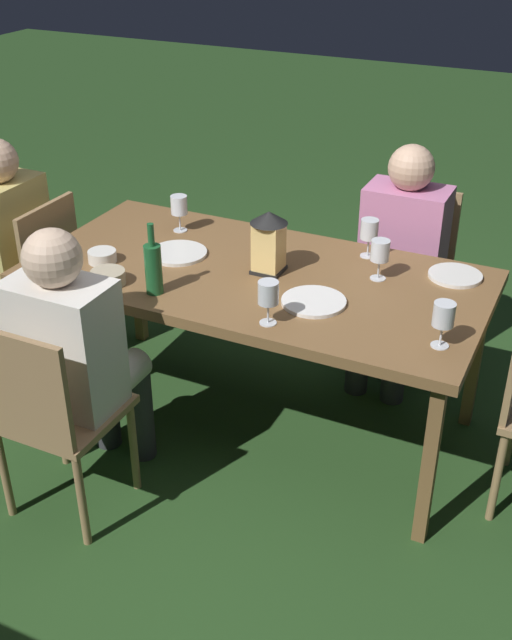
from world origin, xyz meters
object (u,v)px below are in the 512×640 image
(person_in_pink, at_px, (399,256))
(wine_glass_c, at_px, (268,295))
(chair_side_right_b, at_px, (49,411))
(plate_b, at_px, (314,302))
(wine_glass_e, at_px, (444,317))
(chair_head_far, at_px, (35,276))
(person_in_cream, at_px, (77,350))
(wine_glass_b, at_px, (380,252))
(plate_c, at_px, (178,253))
(plate_a, at_px, (455,275))
(bowl_bread, at_px, (102,256))
(wine_glass_a, at_px, (369,231))
(wine_glass_d, at_px, (179,207))
(bowl_olives, at_px, (108,277))
(lantern_centerpiece, at_px, (269,239))
(chair_side_left_a, at_px, (407,268))
(dining_table, at_px, (256,284))
(green_bottle_on_table, at_px, (153,267))

(person_in_pink, height_order, wine_glass_c, person_in_pink)
(chair_side_right_b, distance_m, plate_b, 1.06)
(wine_glass_e, bearing_deg, chair_head_far, -7.03)
(person_in_cream, distance_m, wine_glass_b, 1.24)
(chair_head_far, bearing_deg, wine_glass_e, 172.97)
(wine_glass_c, relative_size, plate_c, 0.67)
(plate_a, xyz_separation_m, bowl_bread, (1.38, 0.50, 0.02))
(person_in_pink, height_order, plate_a, person_in_pink)
(wine_glass_c, bearing_deg, wine_glass_a, -101.60)
(person_in_cream, bearing_deg, wine_glass_d, -85.08)
(plate_a, xyz_separation_m, bowl_olives, (1.24, 0.66, 0.02))
(chair_side_right_b, distance_m, person_in_cream, 0.25)
(wine_glass_a, height_order, wine_glass_c, same)
(plate_b, height_order, bowl_olives, bowl_olives)
(chair_side_right_b, distance_m, wine_glass_c, 0.90)
(lantern_centerpiece, xyz_separation_m, plate_a, (-0.71, -0.28, -0.14))
(chair_side_left_a, distance_m, plate_a, 0.70)
(wine_glass_c, height_order, plate_a, wine_glass_c)
(wine_glass_d, bearing_deg, wine_glass_e, 159.69)
(chair_head_far, height_order, wine_glass_a, wine_glass_a)
(dining_table, distance_m, person_in_pink, 0.79)
(wine_glass_b, height_order, plate_b, wine_glass_b)
(plate_b, relative_size, plate_c, 0.99)
(chair_side_left_a, xyz_separation_m, lantern_centerpiece, (0.38, 0.83, 0.42))
(green_bottle_on_table, bearing_deg, plate_b, -162.90)
(wine_glass_a, xyz_separation_m, bowl_olives, (0.86, 0.69, -0.09))
(person_in_pink, xyz_separation_m, lantern_centerpiece, (0.38, 0.64, 0.27))
(wine_glass_a, height_order, wine_glass_b, same)
(green_bottle_on_table, bearing_deg, chair_side_right_b, 74.90)
(bowl_bread, bearing_deg, wine_glass_e, 177.59)
(chair_side_right_b, relative_size, plate_a, 3.99)
(wine_glass_a, height_order, bowl_olives, wine_glass_a)
(chair_side_right_b, xyz_separation_m, plate_c, (-0.05, -0.87, 0.28))
(plate_c, bearing_deg, chair_side_left_a, -133.42)
(chair_side_left_a, bearing_deg, plate_b, 83.77)
(person_in_pink, bearing_deg, wine_glass_e, 113.74)
(dining_table, height_order, plate_b, plate_b)
(chair_side_left_a, bearing_deg, person_in_cream, 60.87)
(chair_side_left_a, relative_size, wine_glass_e, 5.15)
(person_in_pink, distance_m, bowl_olives, 1.37)
(plate_c, xyz_separation_m, bowl_bread, (0.25, 0.20, 0.02))
(person_in_pink, relative_size, wine_glass_d, 6.80)
(wine_glass_c, height_order, bowl_olives, wine_glass_c)
(chair_head_far, relative_size, wine_glass_a, 5.15)
(chair_side_right_b, bearing_deg, plate_c, -93.03)
(dining_table, distance_m, wine_glass_d, 0.58)
(person_in_pink, relative_size, wine_glass_c, 6.80)
(person_in_pink, relative_size, wine_glass_e, 6.80)
(wine_glass_a, bearing_deg, chair_side_right_b, 56.77)
(bowl_olives, bearing_deg, wine_glass_c, 178.85)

